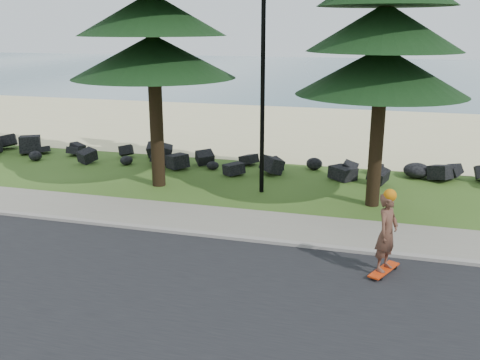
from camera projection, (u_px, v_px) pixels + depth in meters
The scene contains 9 objects.
ground at pixel (234, 226), 14.33m from camera, with size 160.00×160.00×0.00m, color #37571B.
road at pixel (168, 308), 10.16m from camera, with size 160.00×7.00×0.02m, color black.
kerb at pixel (224, 237), 13.48m from camera, with size 160.00×0.20×0.10m, color gray.
sidewalk at pixel (236, 222), 14.50m from camera, with size 160.00×2.00×0.08m, color gray.
beach_sand at pixel (312, 129), 27.74m from camera, with size 160.00×15.00×0.01m, color beige.
ocean at pixel (358, 72), 61.51m from camera, with size 160.00×58.00×0.01m, color #3C6674.
seawall_boulders at pixel (277, 173), 19.51m from camera, with size 60.00×2.40×1.10m, color black, non-canonical shape.
lamp_post at pixel (263, 61), 16.14m from camera, with size 0.25×0.14×8.14m.
skateboarder at pixel (387, 233), 11.29m from camera, with size 0.66×1.03×1.91m.
Camera 1 is at (3.78, -12.88, 5.17)m, focal length 40.00 mm.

